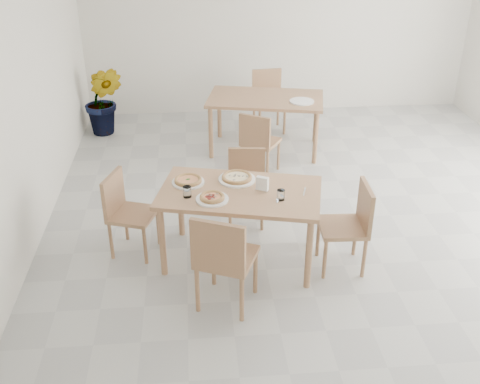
{
  "coord_description": "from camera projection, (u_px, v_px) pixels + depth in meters",
  "views": [
    {
      "loc": [
        -1.39,
        -5.17,
        3.17
      ],
      "look_at": [
        -0.98,
        -0.67,
        0.74
      ],
      "focal_mm": 42.0,
      "sensor_mm": 36.0,
      "label": 1
    }
  ],
  "objects": [
    {
      "name": "chair_north",
      "position": [
        246.0,
        181.0,
        5.94
      ],
      "size": [
        0.43,
        0.43,
        0.79
      ],
      "rotation": [
        0.0,
        0.0,
        -0.11
      ],
      "color": "#A87D54",
      "rests_on": "ground"
    },
    {
      "name": "chair_south",
      "position": [
        223.0,
        256.0,
        4.59
      ],
      "size": [
        0.6,
        0.6,
        0.92
      ],
      "rotation": [
        0.0,
        0.0,
        2.74
      ],
      "color": "#A87D54",
      "rests_on": "ground"
    },
    {
      "name": "chair_back_s",
      "position": [
        258.0,
        140.0,
        6.88
      ],
      "size": [
        0.56,
        0.56,
        0.82
      ],
      "rotation": [
        0.0,
        0.0,
        2.59
      ],
      "color": "#A87D54",
      "rests_on": "ground"
    },
    {
      "name": "chair_east",
      "position": [
        352.0,
        221.0,
        5.15
      ],
      "size": [
        0.44,
        0.44,
        0.85
      ],
      "rotation": [
        0.0,
        0.0,
        -1.61
      ],
      "color": "#A87D54",
      "rests_on": "ground"
    },
    {
      "name": "tumbler_b",
      "position": [
        281.0,
        195.0,
        4.96
      ],
      "size": [
        0.07,
        0.07,
        0.1
      ],
      "primitive_type": "cylinder",
      "color": "white",
      "rests_on": "main_table"
    },
    {
      "name": "plate_margherita",
      "position": [
        188.0,
        182.0,
        5.26
      ],
      "size": [
        0.31,
        0.31,
        0.02
      ],
      "primitive_type": "cylinder",
      "color": "white",
      "rests_on": "main_table"
    },
    {
      "name": "plate_pepperoni",
      "position": [
        212.0,
        199.0,
        4.97
      ],
      "size": [
        0.29,
        0.29,
        0.02
      ],
      "primitive_type": "cylinder",
      "color": "white",
      "rests_on": "main_table"
    },
    {
      "name": "second_table",
      "position": [
        265.0,
        103.0,
        7.48
      ],
      "size": [
        1.66,
        1.17,
        0.75
      ],
      "rotation": [
        0.0,
        0.0,
        -0.21
      ],
      "color": "#A87D54",
      "rests_on": "ground"
    },
    {
      "name": "pizza_margherita",
      "position": [
        188.0,
        180.0,
        5.25
      ],
      "size": [
        0.29,
        0.29,
        0.03
      ],
      "rotation": [
        0.0,
        0.0,
        -0.15
      ],
      "color": "#E0A869",
      "rests_on": "plate_margherita"
    },
    {
      "name": "potted_plant",
      "position": [
        104.0,
        101.0,
        8.06
      ],
      "size": [
        0.63,
        0.54,
        1.01
      ],
      "primitive_type": "imported",
      "rotation": [
        0.0,
        0.0,
        -0.17
      ],
      "color": "#1F661E",
      "rests_on": "ground"
    },
    {
      "name": "plate_empty",
      "position": [
        302.0,
        101.0,
        7.27
      ],
      "size": [
        0.32,
        0.32,
        0.02
      ],
      "primitive_type": "cylinder",
      "color": "white",
      "rests_on": "second_table"
    },
    {
      "name": "fork_a",
      "position": [
        304.0,
        192.0,
        5.11
      ],
      "size": [
        0.06,
        0.16,
        0.01
      ],
      "primitive_type": "cube",
      "rotation": [
        0.0,
        0.0,
        -0.3
      ],
      "color": "silver",
      "rests_on": "main_table"
    },
    {
      "name": "fork_b",
      "position": [
        279.0,
        198.0,
        5.01
      ],
      "size": [
        0.07,
        0.18,
        0.01
      ],
      "primitive_type": "cube",
      "rotation": [
        0.0,
        0.0,
        -0.31
      ],
      "color": "silver",
      "rests_on": "main_table"
    },
    {
      "name": "pizza_mushroom",
      "position": [
        237.0,
        177.0,
        5.3
      ],
      "size": [
        0.35,
        0.35,
        0.03
      ],
      "rotation": [
        0.0,
        0.0,
        0.24
      ],
      "color": "#E0A869",
      "rests_on": "plate_mushroom"
    },
    {
      "name": "chair_west",
      "position": [
        125.0,
        208.0,
        5.39
      ],
      "size": [
        0.52,
        0.52,
        0.83
      ],
      "rotation": [
        0.0,
        0.0,
        1.24
      ],
      "color": "#A87D54",
      "rests_on": "ground"
    },
    {
      "name": "plate_mushroom",
      "position": [
        237.0,
        179.0,
        5.31
      ],
      "size": [
        0.35,
        0.35,
        0.02
      ],
      "primitive_type": "cylinder",
      "color": "white",
      "rests_on": "main_table"
    },
    {
      "name": "main_table",
      "position": [
        240.0,
        199.0,
        5.17
      ],
      "size": [
        1.62,
        1.15,
        0.75
      ],
      "rotation": [
        0.0,
        0.0,
        -0.24
      ],
      "color": "tan",
      "rests_on": "ground"
    },
    {
      "name": "tumbler_a",
      "position": [
        187.0,
        192.0,
        5.01
      ],
      "size": [
        0.08,
        0.08,
        0.1
      ],
      "primitive_type": "cylinder",
      "color": "white",
      "rests_on": "main_table"
    },
    {
      "name": "napkin_holder",
      "position": [
        262.0,
        184.0,
        5.1
      ],
      "size": [
        0.14,
        0.11,
        0.14
      ],
      "rotation": [
        0.0,
        0.0,
        -0.47
      ],
      "color": "silver",
      "rests_on": "main_table"
    },
    {
      "name": "pizza_pepperoni",
      "position": [
        212.0,
        197.0,
        4.96
      ],
      "size": [
        0.29,
        0.29,
        0.03
      ],
      "rotation": [
        0.0,
        0.0,
        0.4
      ],
      "color": "#E0A869",
      "rests_on": "plate_pepperoni"
    },
    {
      "name": "chair_back_n",
      "position": [
        268.0,
        96.0,
        8.24
      ],
      "size": [
        0.48,
        0.48,
        0.88
      ],
      "rotation": [
        0.0,
        0.0,
        0.11
      ],
      "color": "#A87D54",
      "rests_on": "ground"
    }
  ]
}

